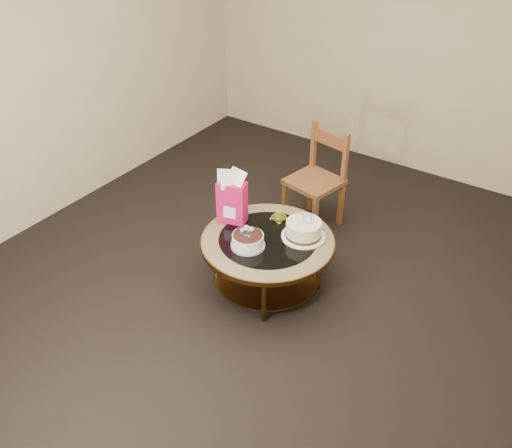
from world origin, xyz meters
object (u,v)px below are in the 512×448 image
Objects in this scene: decorated_cake at (248,241)px; gift_bag at (232,197)px; coffee_table at (268,247)px; cream_cake at (304,230)px; dining_chair at (317,179)px.

gift_bag is at bearing 144.26° from decorated_cake.
gift_bag reaches higher than coffee_table.
cream_cake is at bearing -2.74° from gift_bag.
gift_bag is 1.00m from dining_chair.
cream_cake is 0.61m from gift_bag.
cream_cake is at bearing 49.96° from decorated_cake.
dining_chair is (-0.06, 1.16, -0.05)m from decorated_cake.
cream_cake reaches higher than coffee_table.
coffee_table is at bearing 67.52° from decorated_cake.
cream_cake is (0.28, 0.33, 0.02)m from decorated_cake.
decorated_cake is 1.16m from dining_chair.
dining_chair is at bearing 93.19° from decorated_cake.
decorated_cake is 0.43m from cream_cake.
dining_chair is (-0.34, 0.83, -0.06)m from cream_cake.
dining_chair is (0.23, 0.95, -0.22)m from gift_bag.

